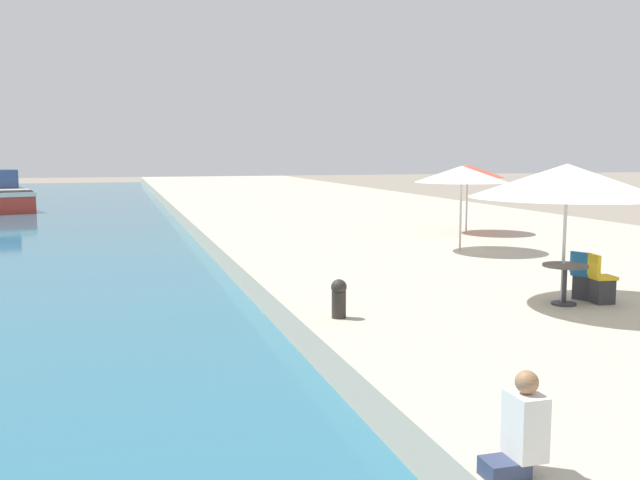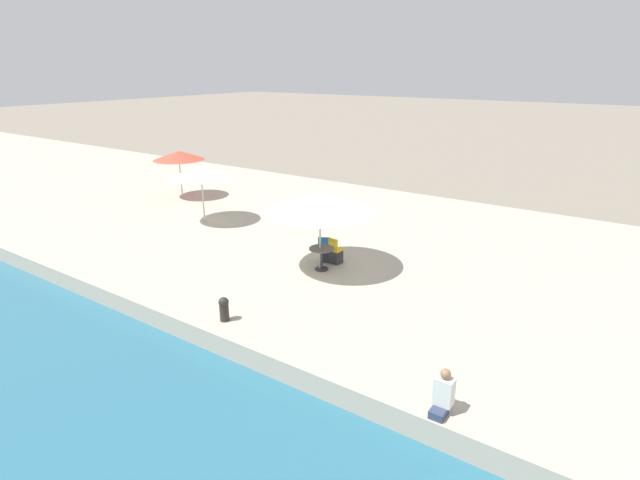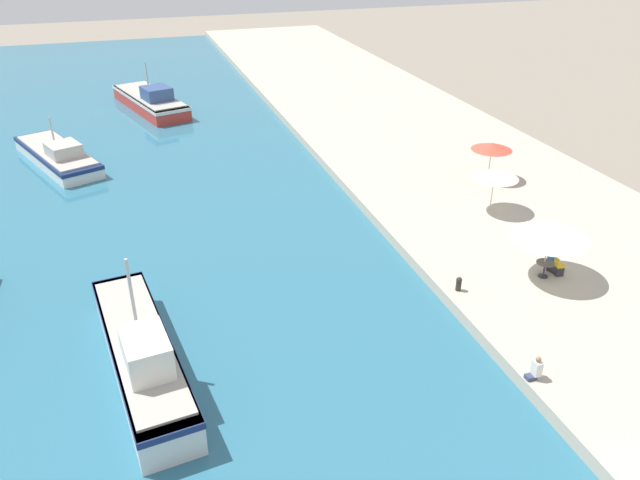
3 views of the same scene
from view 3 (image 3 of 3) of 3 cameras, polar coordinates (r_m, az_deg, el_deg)
The scene contains 12 objects.
quay_promenade at distance 50.89m, azimuth 6.46°, elevation 10.66°, with size 16.00×90.00×0.59m.
fishing_boat_near at distance 23.95m, azimuth -15.96°, elevation -9.97°, with size 3.37×10.16×4.84m.
fishing_boat_far at distance 45.90m, azimuth -22.85°, elevation 7.19°, with size 6.13×9.88×3.20m.
fishing_boat_distant at distance 56.56m, azimuth -15.21°, elevation 12.21°, with size 5.94×11.10×4.03m.
cafe_umbrella_pink at distance 29.03m, azimuth 20.33°, elevation 0.69°, with size 3.45×3.45×2.54m.
cafe_umbrella_white at distance 34.96m, azimuth 15.69°, elevation 5.84°, with size 2.59×2.59×2.36m.
cafe_umbrella_striped at distance 39.32m, azimuth 15.45°, elevation 8.26°, with size 2.47×2.47×2.31m.
cafe_table at distance 29.76m, azimuth 19.86°, elevation -2.28°, with size 0.80×0.80×0.74m.
cafe_chair_left at distance 30.23m, azimuth 20.98°, elevation -2.47°, with size 0.47×0.44×0.91m.
cafe_chair_right at distance 30.44m, azimuth 20.45°, elevation -2.14°, with size 0.56×0.55×0.91m.
person_at_quay at distance 23.64m, azimuth 19.10°, elevation -11.08°, with size 0.50×0.36×0.92m.
mooring_bollard at distance 27.78m, azimuth 12.57°, elevation -3.89°, with size 0.26×0.26×0.65m.
Camera 3 is at (-12.10, -7.28, 15.29)m, focal length 35.00 mm.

